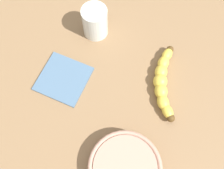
{
  "coord_description": "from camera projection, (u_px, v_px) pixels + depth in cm",
  "views": [
    {
      "loc": [
        -10.05,
        26.69,
        72.81
      ],
      "look_at": [
        1.76,
        1.07,
        5.0
      ],
      "focal_mm": 42.6,
      "sensor_mm": 36.0,
      "label": 1
    }
  ],
  "objects": [
    {
      "name": "folded_napkin",
      "position": [
        63.0,
        79.0,
        0.76
      ],
      "size": [
        13.6,
        13.37,
        0.6
      ],
      "primitive_type": "cube",
      "rotation": [
        0.0,
        0.0,
        0.02
      ],
      "color": "slate",
      "rests_on": "wooden_tabletop"
    },
    {
      "name": "ceramic_bowl",
      "position": [
        125.0,
        168.0,
        0.64
      ],
      "size": [
        17.87,
        17.87,
        4.79
      ],
      "color": "tan",
      "rests_on": "wooden_tabletop"
    },
    {
      "name": "banana",
      "position": [
        163.0,
        82.0,
        0.74
      ],
      "size": [
        10.4,
        21.61,
        3.93
      ],
      "rotation": [
        0.0,
        0.0,
        1.93
      ],
      "color": "yellow",
      "rests_on": "wooden_tabletop"
    },
    {
      "name": "wooden_tabletop",
      "position": [
        119.0,
        88.0,
        0.77
      ],
      "size": [
        120.0,
        120.0,
        3.0
      ],
      "primitive_type": "cube",
      "color": "olive",
      "rests_on": "ground"
    },
    {
      "name": "smoothie_glass",
      "position": [
        95.0,
        22.0,
        0.78
      ],
      "size": [
        7.49,
        7.49,
        9.86
      ],
      "color": "silver",
      "rests_on": "wooden_tabletop"
    }
  ]
}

